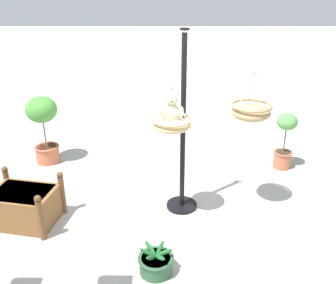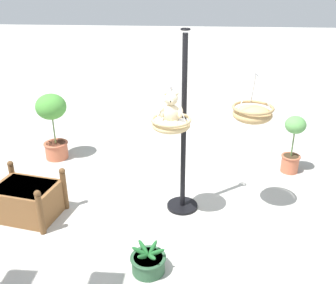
{
  "view_description": "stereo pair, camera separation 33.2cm",
  "coord_description": "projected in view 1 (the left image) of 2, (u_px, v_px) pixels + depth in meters",
  "views": [
    {
      "loc": [
        -0.05,
        4.63,
        3.12
      ],
      "look_at": [
        -0.03,
        0.08,
        1.08
      ],
      "focal_mm": 40.76,
      "sensor_mm": 36.0,
      "label": 1
    },
    {
      "loc": [
        -0.38,
        4.61,
        3.12
      ],
      "look_at": [
        -0.03,
        0.08,
        1.08
      ],
      "focal_mm": 40.76,
      "sensor_mm": 36.0,
      "label": 2
    }
  ],
  "objects": [
    {
      "name": "ground_plane",
      "position": [
        166.0,
        208.0,
        5.5
      ],
      "size": [
        40.0,
        40.0,
        0.0
      ],
      "primitive_type": "plane",
      "color": "#ADAAA3"
    },
    {
      "name": "display_pole_central",
      "position": [
        182.0,
        158.0,
        5.22
      ],
      "size": [
        0.44,
        0.44,
        2.51
      ],
      "color": "black",
      "rests_on": "ground"
    },
    {
      "name": "hanging_basket_with_teddy",
      "position": [
        172.0,
        124.0,
        4.74
      ],
      "size": [
        0.51,
        0.51,
        0.59
      ],
      "color": "tan"
    },
    {
      "name": "teddy_bear",
      "position": [
        172.0,
        110.0,
        4.65
      ],
      "size": [
        0.3,
        0.27,
        0.43
      ],
      "color": "beige"
    },
    {
      "name": "hanging_basket_left_high",
      "position": [
        251.0,
        111.0,
        4.9
      ],
      "size": [
        0.53,
        0.53,
        0.65
      ],
      "color": "tan"
    },
    {
      "name": "wooden_planter_box",
      "position": [
        24.0,
        205.0,
        5.1
      ],
      "size": [
        1.01,
        0.84,
        0.65
      ],
      "color": "brown",
      "rests_on": "ground"
    },
    {
      "name": "potted_plant_flowering_red",
      "position": [
        285.0,
        140.0,
        6.43
      ],
      "size": [
        0.34,
        0.34,
        1.0
      ],
      "color": "#BC6042",
      "rests_on": "ground"
    },
    {
      "name": "potted_plant_tall_leafy",
      "position": [
        156.0,
        262.0,
        4.28
      ],
      "size": [
        0.41,
        0.41,
        0.34
      ],
      "color": "#2D5638",
      "rests_on": "ground"
    },
    {
      "name": "potted_plant_bushy_green",
      "position": [
        43.0,
        124.0,
        6.55
      ],
      "size": [
        0.53,
        0.53,
        1.21
      ],
      "color": "#BC6042",
      "rests_on": "ground"
    }
  ]
}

